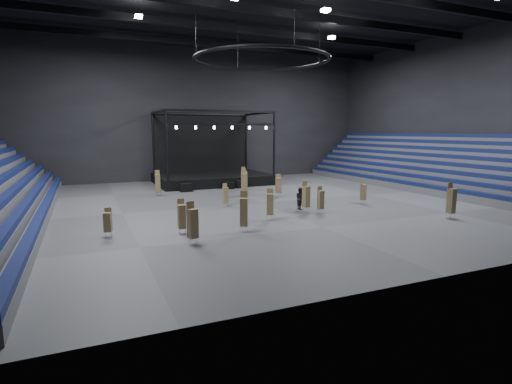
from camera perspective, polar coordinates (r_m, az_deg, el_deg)
name	(u,v)px	position (r m, az deg, el deg)	size (l,w,h in m)	color
floor	(261,203)	(37.61, 0.78, -1.56)	(50.00, 50.00, 0.00)	#47474A
ceiling	(262,0)	(38.70, 0.85, 25.68)	(50.00, 42.00, 0.20)	black
wall_back	(200,114)	(56.87, -8.07, 10.94)	(50.00, 0.20, 18.00)	black
wall_front	(461,77)	(19.97, 27.29, 14.39)	(50.00, 0.20, 18.00)	black
wall_right	(459,111)	(52.53, 26.98, 10.28)	(0.20, 42.00, 18.00)	black
bleachers_right	(441,174)	(51.16, 24.94, 2.32)	(7.20, 40.00, 6.40)	#4F4F52
stage	(211,172)	(52.51, -6.51, 2.91)	(14.00, 10.00, 9.20)	black
truss_ring	(262,60)	(37.55, 0.83, 18.37)	(12.30, 12.30, 5.15)	black
roof_girders	(262,10)	(38.47, 0.84, 24.54)	(49.00, 30.35, 0.70)	black
floodlights	(283,4)	(34.84, 3.83, 25.20)	(28.60, 16.60, 0.25)	white
flight_case_left	(186,188)	(45.11, -9.94, 0.62)	(1.37, 0.68, 0.91)	black
flight_case_mid	(229,186)	(46.63, -3.87, 0.93)	(1.23, 0.61, 0.82)	black
flight_case_right	(241,184)	(47.47, -2.10, 1.12)	(1.33, 0.66, 0.89)	black
chair_stack_0	(363,192)	(38.21, 15.07, 0.03)	(0.57, 0.57, 2.19)	silver
chair_stack_1	(192,223)	(23.88, -9.06, -4.35)	(0.63, 0.63, 2.60)	silver
chair_stack_2	(158,183)	(42.67, -13.87, 1.28)	(0.54, 0.54, 2.69)	silver
chair_stack_3	(321,199)	(33.13, 9.22, -1.04)	(0.44, 0.44, 2.23)	silver
chair_stack_4	(278,185)	(40.76, 3.23, 1.01)	(0.63, 0.63, 2.37)	silver
chair_stack_5	(244,178)	(45.26, -1.71, 1.96)	(0.58, 0.58, 2.69)	silver
chair_stack_6	(244,211)	(26.55, -1.75, -2.78)	(0.66, 0.66, 2.77)	silver
chair_stack_7	(244,182)	(41.72, -1.69, 1.46)	(0.54, 0.54, 2.82)	silver
chair_stack_8	(451,200)	(34.20, 26.13, -1.05)	(0.53, 0.53, 2.82)	silver
chair_stack_9	(225,195)	(35.56, -4.38, -0.39)	(0.43, 0.43, 2.10)	silver
chair_stack_10	(182,216)	(26.49, -10.57, -3.39)	(0.47, 0.47, 2.34)	silver
chair_stack_11	(306,196)	(33.49, 7.16, -0.56)	(0.58, 0.58, 2.60)	silver
chair_stack_12	(270,204)	(30.13, 2.01, -1.68)	(0.68, 0.68, 2.42)	silver
chair_stack_13	(108,222)	(26.99, -20.41, -3.98)	(0.57, 0.57, 1.90)	silver
man_center	(303,194)	(37.45, 6.73, -0.25)	(0.66, 0.44, 1.82)	black
crew_member	(300,198)	(34.54, 6.36, -0.92)	(0.93, 0.72, 1.91)	black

